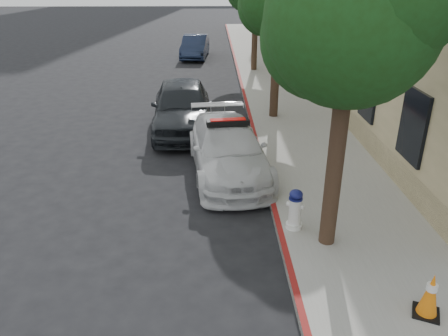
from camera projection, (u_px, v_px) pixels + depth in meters
name	position (u px, v px, depth m)	size (l,w,h in m)	color
ground	(183.00, 200.00, 10.30)	(120.00, 120.00, 0.00)	black
sidewalk	(277.00, 90.00, 19.45)	(3.20, 50.00, 0.15)	gray
curb_strip	(243.00, 90.00, 19.41)	(0.12, 50.00, 0.15)	maroon
tree_near	(354.00, 18.00, 6.76)	(2.92, 2.82, 5.62)	black
police_car	(228.00, 149.00, 11.46)	(2.39, 4.80, 1.49)	silver
parked_car_mid	(182.00, 106.00, 14.50)	(1.96, 4.86, 1.66)	black
parked_car_far	(195.00, 47.00, 26.59)	(1.42, 4.08, 1.35)	#162039
fire_hydrant	(295.00, 210.00, 8.76)	(0.36, 0.33, 0.86)	silver
traffic_cone	(430.00, 295.00, 6.54)	(0.51, 0.51, 0.74)	black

